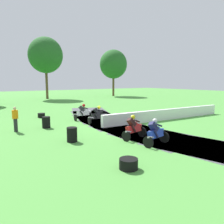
% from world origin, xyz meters
% --- Properties ---
extents(ground_plane, '(120.00, 120.00, 0.00)m').
position_xyz_m(ground_plane, '(0.00, 0.00, 0.00)').
color(ground_plane, '#4C933D').
extents(track_asphalt, '(6.91, 22.96, 0.01)m').
position_xyz_m(track_asphalt, '(0.58, -0.04, 0.00)').
color(track_asphalt, '#47474C').
rests_on(track_asphalt, ground).
extents(safety_barrier, '(12.69, 1.11, 0.90)m').
position_xyz_m(safety_barrier, '(4.98, -0.32, 0.45)').
color(safety_barrier, white).
rests_on(safety_barrier, ground).
extents(motorcycle_lead_white, '(1.71, 0.89, 1.43)m').
position_xyz_m(motorcycle_lead_white, '(-0.99, 3.55, 0.65)').
color(motorcycle_lead_white, black).
rests_on(motorcycle_lead_white, ground).
extents(motorcycle_chase_black, '(1.71, 0.92, 1.43)m').
position_xyz_m(motorcycle_chase_black, '(-0.74, 1.52, 0.66)').
color(motorcycle_chase_black, black).
rests_on(motorcycle_chase_black, ground).
extents(motorcycle_trailing_red, '(1.67, 0.97, 1.43)m').
position_xyz_m(motorcycle_trailing_red, '(-1.33, -3.37, 0.65)').
color(motorcycle_trailing_red, black).
rests_on(motorcycle_trailing_red, ground).
extents(motorcycle_fourth_blue, '(1.67, 0.94, 1.43)m').
position_xyz_m(motorcycle_fourth_blue, '(-1.16, -4.93, 0.65)').
color(motorcycle_fourth_blue, black).
rests_on(motorcycle_fourth_blue, ground).
extents(tire_stack_near, '(0.63, 0.63, 0.40)m').
position_xyz_m(tire_stack_near, '(-3.58, 6.78, 0.20)').
color(tire_stack_near, black).
rests_on(tire_stack_near, ground).
extents(tire_stack_mid_a, '(0.56, 0.56, 0.80)m').
position_xyz_m(tire_stack_mid_a, '(-4.59, 2.29, 0.40)').
color(tire_stack_mid_a, black).
rests_on(tire_stack_mid_a, ground).
extents(tire_stack_mid_b, '(0.56, 0.56, 0.80)m').
position_xyz_m(tire_stack_mid_b, '(-4.55, -1.97, 0.40)').
color(tire_stack_mid_b, black).
rests_on(tire_stack_mid_b, ground).
extents(tire_stack_far, '(0.72, 0.72, 0.40)m').
position_xyz_m(tire_stack_far, '(-4.32, -6.57, 0.20)').
color(tire_stack_far, black).
rests_on(tire_stack_far, ground).
extents(track_marshal, '(0.34, 0.24, 1.63)m').
position_xyz_m(track_marshal, '(-6.58, 2.30, 0.82)').
color(track_marshal, '#232328').
rests_on(track_marshal, ground).
extents(tree_far_right, '(6.01, 6.01, 10.92)m').
position_xyz_m(tree_far_right, '(3.41, 26.47, 7.74)').
color(tree_far_right, brown).
rests_on(tree_far_right, ground).
extents(tree_distant, '(5.73, 5.73, 9.72)m').
position_xyz_m(tree_distant, '(17.46, 25.55, 6.69)').
color(tree_distant, brown).
rests_on(tree_distant, ground).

